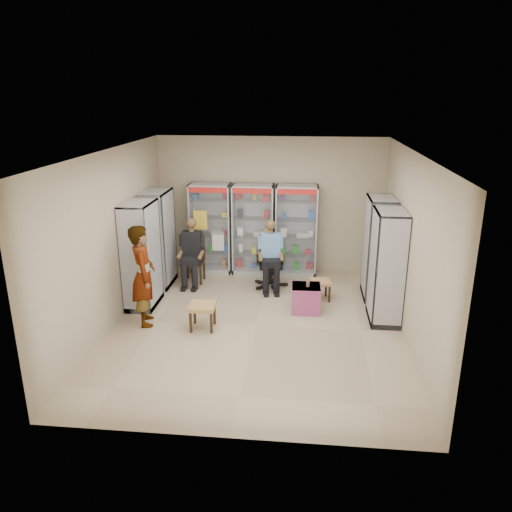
# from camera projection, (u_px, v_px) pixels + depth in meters

# --- Properties ---
(floor) EXTENTS (6.00, 6.00, 0.00)m
(floor) POSITION_uv_depth(u_px,v_px,m) (256.00, 326.00, 8.73)
(floor) COLOR tan
(floor) RESTS_ON ground
(room_shell) EXTENTS (5.02, 6.02, 3.01)m
(room_shell) POSITION_uv_depth(u_px,v_px,m) (256.00, 216.00, 8.12)
(room_shell) COLOR tan
(room_shell) RESTS_ON ground
(cabinet_back_left) EXTENTS (0.90, 0.50, 2.00)m
(cabinet_back_left) POSITION_uv_depth(u_px,v_px,m) (211.00, 228.00, 11.12)
(cabinet_back_left) COLOR silver
(cabinet_back_left) RESTS_ON floor
(cabinet_back_mid) EXTENTS (0.90, 0.50, 2.00)m
(cabinet_back_mid) POSITION_uv_depth(u_px,v_px,m) (253.00, 230.00, 11.03)
(cabinet_back_mid) COLOR #9FA3A6
(cabinet_back_mid) RESTS_ON floor
(cabinet_back_right) EXTENTS (0.90, 0.50, 2.00)m
(cabinet_back_right) POSITION_uv_depth(u_px,v_px,m) (296.00, 231.00, 10.94)
(cabinet_back_right) COLOR silver
(cabinet_back_right) RESTS_ON floor
(cabinet_right_far) EXTENTS (0.90, 0.50, 2.00)m
(cabinet_right_far) POSITION_uv_depth(u_px,v_px,m) (378.00, 248.00, 9.71)
(cabinet_right_far) COLOR silver
(cabinet_right_far) RESTS_ON floor
(cabinet_right_near) EXTENTS (0.90, 0.50, 2.00)m
(cabinet_right_near) POSITION_uv_depth(u_px,v_px,m) (387.00, 267.00, 8.67)
(cabinet_right_near) COLOR #B3B4BB
(cabinet_right_near) RESTS_ON floor
(cabinet_left_far) EXTENTS (0.90, 0.50, 2.00)m
(cabinet_left_far) POSITION_uv_depth(u_px,v_px,m) (158.00, 239.00, 10.34)
(cabinet_left_far) COLOR #A7A9AE
(cabinet_left_far) RESTS_ON floor
(cabinet_left_near) EXTENTS (0.90, 0.50, 2.00)m
(cabinet_left_near) POSITION_uv_depth(u_px,v_px,m) (141.00, 255.00, 9.30)
(cabinet_left_near) COLOR #B0B3B7
(cabinet_left_near) RESTS_ON floor
(wooden_chair) EXTENTS (0.42, 0.42, 0.94)m
(wooden_chair) POSITION_uv_depth(u_px,v_px,m) (194.00, 261.00, 10.63)
(wooden_chair) COLOR black
(wooden_chair) RESTS_ON floor
(seated_customer) EXTENTS (0.44, 0.60, 1.34)m
(seated_customer) POSITION_uv_depth(u_px,v_px,m) (193.00, 253.00, 10.52)
(seated_customer) COLOR black
(seated_customer) RESTS_ON floor
(office_chair) EXTENTS (0.66, 0.66, 1.07)m
(office_chair) POSITION_uv_depth(u_px,v_px,m) (270.00, 262.00, 10.33)
(office_chair) COLOR black
(office_chair) RESTS_ON floor
(seated_shopkeeper) EXTENTS (0.53, 0.68, 1.37)m
(seated_shopkeeper) POSITION_uv_depth(u_px,v_px,m) (270.00, 256.00, 10.24)
(seated_shopkeeper) COLOR #7AADF2
(seated_shopkeeper) RESTS_ON floor
(pink_trunk) EXTENTS (0.53, 0.51, 0.50)m
(pink_trunk) POSITION_uv_depth(u_px,v_px,m) (306.00, 298.00, 9.25)
(pink_trunk) COLOR #A5427E
(pink_trunk) RESTS_ON floor
(tea_glass) EXTENTS (0.07, 0.07, 0.10)m
(tea_glass) POSITION_uv_depth(u_px,v_px,m) (308.00, 284.00, 9.14)
(tea_glass) COLOR #5F2008
(tea_glass) RESTS_ON pink_trunk
(woven_stool_a) EXTENTS (0.45, 0.45, 0.39)m
(woven_stool_a) POSITION_uv_depth(u_px,v_px,m) (320.00, 290.00, 9.79)
(woven_stool_a) COLOR olive
(woven_stool_a) RESTS_ON floor
(woven_stool_b) EXTENTS (0.45, 0.45, 0.44)m
(woven_stool_b) POSITION_uv_depth(u_px,v_px,m) (203.00, 316.00, 8.58)
(woven_stool_b) COLOR #A17944
(woven_stool_b) RESTS_ON floor
(standing_man) EXTENTS (0.62, 0.76, 1.79)m
(standing_man) POSITION_uv_depth(u_px,v_px,m) (143.00, 276.00, 8.57)
(standing_man) COLOR gray
(standing_man) RESTS_ON floor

